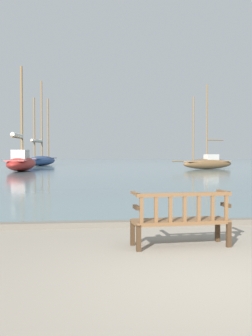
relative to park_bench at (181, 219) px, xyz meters
name	(u,v)px	position (x,y,z in m)	size (l,w,h in m)	color
ground_plane	(220,281)	(0.03, -1.87, -0.47)	(160.00, 160.00, 0.00)	gray
harbor_water	(93,165)	(0.03, 42.13, -0.43)	(100.00, 80.00, 0.08)	slate
quay_edge_kerb	(159,223)	(0.03, 1.98, -0.41)	(40.00, 0.30, 0.12)	#675F54
park_bench	(181,219)	(0.00, 0.00, 0.00)	(1.64, 0.65, 0.92)	#3D2A19
sailboat_nearest_starboard	(22,161)	(-6.12, 27.09, 0.35)	(2.31, 8.09, 8.26)	maroon
sailboat_mid_starboard	(208,162)	(9.57, 28.81, 0.20)	(6.04, 2.75, 7.36)	brown
sailboat_outer_starboard	(41,159)	(-5.62, 39.29, 0.37)	(3.68, 6.46, 9.12)	navy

